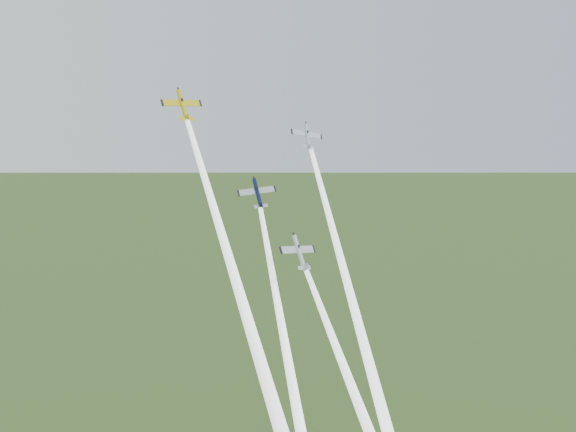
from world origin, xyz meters
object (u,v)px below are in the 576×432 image
Objects in this scene: plane_silver_right at (307,136)px; plane_silver_low at (299,252)px; plane_yellow at (183,105)px; plane_navy at (258,193)px.

plane_silver_low is at bearing -121.06° from plane_silver_right.
plane_silver_low is at bearing -49.42° from plane_yellow.
plane_silver_right is 0.84× the size of plane_silver_low.
plane_yellow is 27.62m from plane_silver_right.
plane_navy reaches higher than plane_silver_low.
plane_yellow is 1.03× the size of plane_navy.
plane_yellow is 34.41m from plane_silver_low.
plane_silver_low is (15.08, -16.18, -26.36)m from plane_yellow.
plane_silver_right is at bearing -4.50° from plane_yellow.
plane_yellow is at bearing -173.89° from plane_navy.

